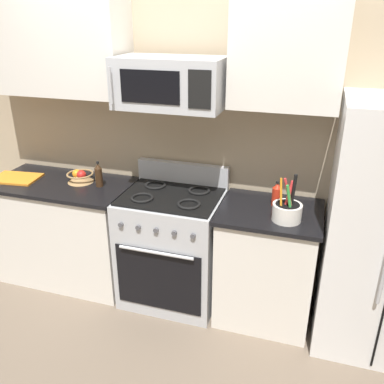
{
  "coord_description": "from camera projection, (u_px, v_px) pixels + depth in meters",
  "views": [
    {
      "loc": [
        1.0,
        -1.96,
        2.19
      ],
      "look_at": [
        0.2,
        0.58,
        1.03
      ],
      "focal_mm": 38.38,
      "sensor_mm": 36.0,
      "label": 1
    }
  ],
  "objects": [
    {
      "name": "upper_cabinets_right",
      "position": [
        287.0,
        55.0,
        2.63
      ],
      "size": [
        0.72,
        0.34,
        0.69
      ],
      "color": "silver"
    },
    {
      "name": "bottle_hot_sauce",
      "position": [
        277.0,
        194.0,
        2.95
      ],
      "size": [
        0.07,
        0.07,
        0.19
      ],
      "color": "red",
      "rests_on": "counter_right"
    },
    {
      "name": "range_oven",
      "position": [
        172.0,
        246.0,
        3.29
      ],
      "size": [
        0.76,
        0.66,
        1.09
      ],
      "color": "#B2B5BA",
      "rests_on": "ground"
    },
    {
      "name": "utensil_crock",
      "position": [
        287.0,
        211.0,
        2.74
      ],
      "size": [
        0.2,
        0.2,
        0.34
      ],
      "color": "white",
      "rests_on": "counter_right"
    },
    {
      "name": "microwave",
      "position": [
        170.0,
        83.0,
        2.8
      ],
      "size": [
        0.75,
        0.44,
        0.34
      ],
      "color": "#B2B5BA"
    },
    {
      "name": "fruit_basket",
      "position": [
        80.0,
        177.0,
        3.38
      ],
      "size": [
        0.22,
        0.22,
        0.1
      ],
      "color": "#9E7A4C",
      "rests_on": "counter_left"
    },
    {
      "name": "ground_plane",
      "position": [
        139.0,
        355.0,
        2.86
      ],
      "size": [
        16.0,
        16.0,
        0.0
      ],
      "primitive_type": "plane",
      "color": "#6B5B4C"
    },
    {
      "name": "bottle_soy",
      "position": [
        99.0,
        175.0,
        3.28
      ],
      "size": [
        0.06,
        0.06,
        0.21
      ],
      "color": "#382314",
      "rests_on": "counter_left"
    },
    {
      "name": "upper_cabinets_left",
      "position": [
        55.0,
        48.0,
        3.11
      ],
      "size": [
        1.16,
        0.34,
        0.69
      ],
      "color": "silver"
    },
    {
      "name": "cutting_board",
      "position": [
        16.0,
        178.0,
        3.45
      ],
      "size": [
        0.41,
        0.31,
        0.02
      ],
      "primitive_type": "cube",
      "rotation": [
        0.0,
        0.0,
        0.12
      ],
      "color": "orange",
      "rests_on": "counter_left"
    },
    {
      "name": "wall_back",
      "position": [
        187.0,
        134.0,
        3.29
      ],
      "size": [
        8.0,
        0.1,
        2.6
      ],
      "primitive_type": "cube",
      "color": "tan",
      "rests_on": "ground"
    },
    {
      "name": "counter_left",
      "position": [
        67.0,
        231.0,
        3.57
      ],
      "size": [
        1.17,
        0.62,
        0.91
      ],
      "color": "silver",
      "rests_on": "ground"
    },
    {
      "name": "counter_right",
      "position": [
        266.0,
        264.0,
        3.09
      ],
      "size": [
        0.73,
        0.62,
        0.91
      ],
      "color": "silver",
      "rests_on": "ground"
    }
  ]
}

